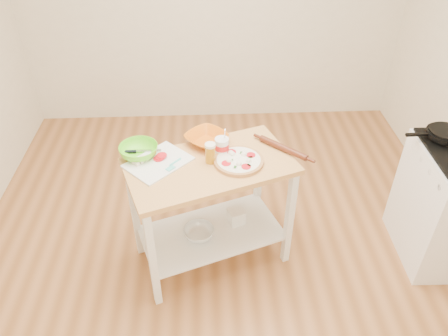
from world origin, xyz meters
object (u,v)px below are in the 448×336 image
green_bowl (139,151)px  shelf_bin (236,216)px  beer_pint (210,153)px  rolling_pin (283,148)px  prep_island (210,193)px  skillet (445,133)px  shelf_glass_bowl (199,233)px  knife (136,151)px  orange_bowl (206,139)px  pizza (239,160)px  cutting_board (158,162)px  yogurt_tub (222,146)px  spatula (173,165)px

green_bowl → shelf_bin: size_ratio=2.32×
beer_pint → rolling_pin: size_ratio=0.38×
prep_island → green_bowl: size_ratio=4.74×
skillet → green_bowl: bearing=-179.3°
skillet → shelf_glass_bowl: 1.89m
beer_pint → shelf_glass_bowl: 0.69m
knife → beer_pint: bearing=-13.3°
orange_bowl → rolling_pin: orange_bowl is taller
knife → rolling_pin: 1.02m
pizza → shelf_bin: 0.61m
shelf_glass_bowl → pizza: bearing=9.8°
pizza → knife: size_ratio=1.24×
prep_island → cutting_board: bearing=175.6°
orange_bowl → yogurt_tub: (0.10, -0.13, 0.03)m
beer_pint → rolling_pin: beer_pint is taller
skillet → beer_pint: bearing=-175.7°
yogurt_tub → rolling_pin: 0.43m
shelf_glass_bowl → shelf_bin: (0.29, 0.14, 0.02)m
cutting_board → knife: (-0.16, 0.12, 0.01)m
knife → beer_pint: size_ratio=1.88×
skillet → yogurt_tub: size_ratio=2.01×
skillet → shelf_glass_bowl: bearing=-173.9°
cutting_board → knife: cutting_board is taller
rolling_pin → shelf_bin: 0.68m
beer_pint → shelf_bin: size_ratio=1.26×
shelf_glass_bowl → skillet: bearing=7.1°
pizza → orange_bowl: size_ratio=1.21×
spatula → shelf_glass_bowl: bearing=-56.0°
knife → shelf_bin: size_ratio=2.38×
cutting_board → knife: size_ratio=1.84×
prep_island → knife: knife is taller
orange_bowl → beer_pint: 0.24m
prep_island → rolling_pin: size_ratio=3.26×
pizza → shelf_bin: (0.00, 0.09, -0.60)m
cutting_board → green_bowl: bearing=102.3°
spatula → prep_island: bearing=-42.4°
cutting_board → prep_island: bearing=-48.6°
cutting_board → rolling_pin: size_ratio=1.30×
spatula → green_bowl: size_ratio=0.54×
cutting_board → yogurt_tub: (0.43, 0.09, 0.05)m
orange_bowl → shelf_bin: 0.67m
skillet → knife: (-2.16, -0.03, -0.06)m
beer_pint → yogurt_tub: size_ratio=0.68×
pizza → orange_bowl: 0.32m
orange_bowl → rolling_pin: 0.54m
knife → yogurt_tub: (0.59, -0.03, 0.04)m
green_bowl → prep_island: bearing=-13.3°
green_bowl → shelf_glass_bowl: size_ratio=1.14×
prep_island → orange_bowl: bearing=93.9°
knife → orange_bowl: orange_bowl is taller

